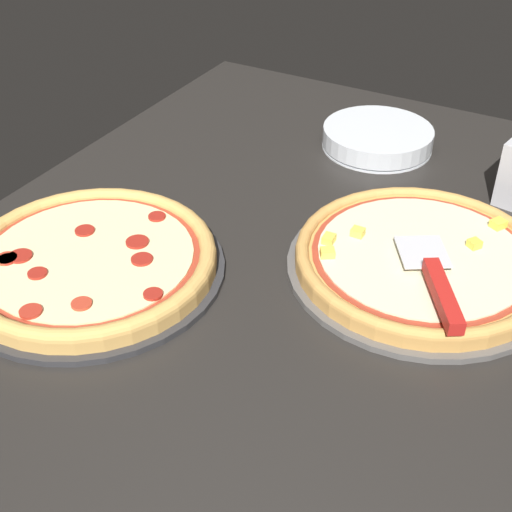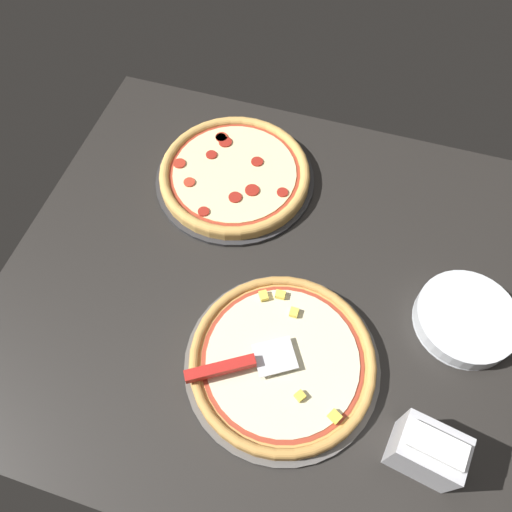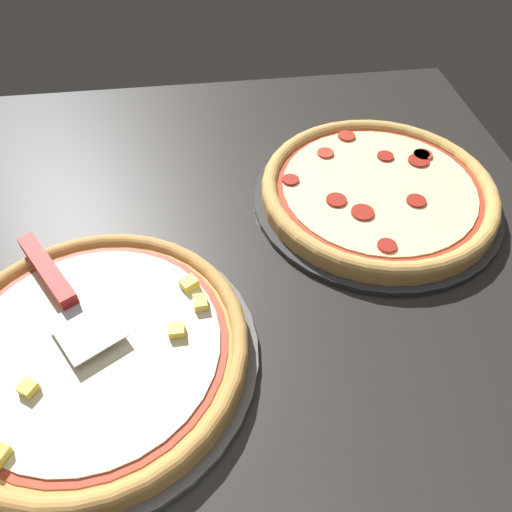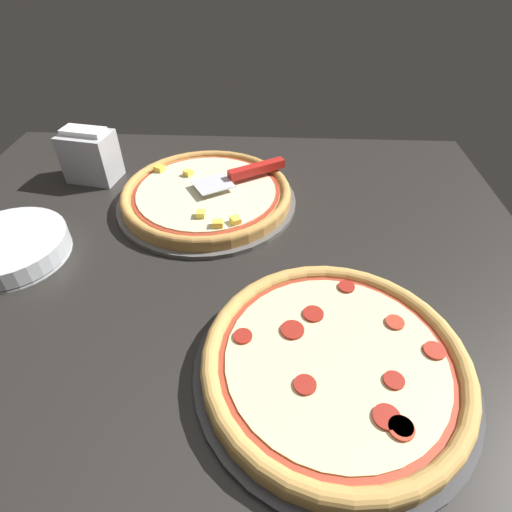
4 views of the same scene
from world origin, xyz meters
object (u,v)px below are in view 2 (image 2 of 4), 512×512
at_px(pizza_front, 282,360).
at_px(plate_stack, 465,319).
at_px(pizza_back, 235,174).
at_px(serving_spatula, 230,366).
at_px(napkin_holder, 427,451).

xyz_separation_m(pizza_front, plate_stack, (0.35, 0.21, -0.00)).
distance_m(pizza_front, pizza_back, 0.50).
relative_size(pizza_front, serving_spatula, 1.79).
relative_size(pizza_back, napkin_holder, 2.94).
height_order(pizza_front, napkin_holder, napkin_holder).
height_order(pizza_front, pizza_back, pizza_front).
relative_size(plate_stack, napkin_holder, 1.66).
distance_m(plate_stack, napkin_holder, 0.31).
distance_m(pizza_front, serving_spatula, 0.11).
bearing_deg(napkin_holder, plate_stack, 79.67).
xyz_separation_m(pizza_back, plate_stack, (0.60, -0.23, -0.01)).
xyz_separation_m(plate_stack, napkin_holder, (-0.06, -0.30, 0.04)).
bearing_deg(plate_stack, pizza_front, -149.62).
xyz_separation_m(pizza_back, napkin_holder, (0.54, -0.53, 0.04)).
relative_size(pizza_front, pizza_back, 1.00).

